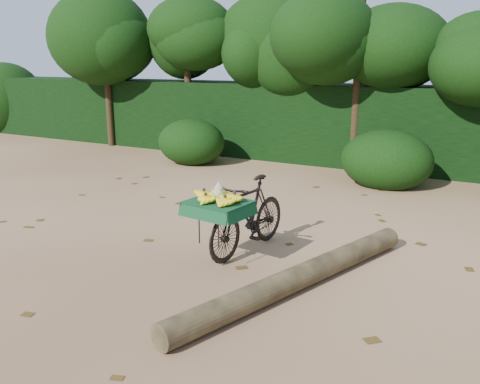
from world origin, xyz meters
The scene contains 7 objects.
ground centered at (0.00, 0.00, 0.00)m, with size 80.00×80.00×0.00m, color tan.
vendor_bicycle centered at (0.88, -0.04, 0.48)m, with size 0.73×1.71×0.95m.
fallen_log centered at (1.87, -0.69, 0.13)m, with size 0.26×0.26×3.56m, color brown.
hedge_backdrop centered at (0.00, 6.30, 0.90)m, with size 26.00×1.80×1.80m, color black.
tree_row centered at (-0.65, 5.50, 2.00)m, with size 14.50×2.00×4.00m, color black, non-canonical shape.
bush_clumps centered at (0.50, 4.30, 0.45)m, with size 8.80×1.70×0.90m, color black, non-canonical shape.
leaf_litter centered at (0.00, 0.65, 0.01)m, with size 7.00×7.30×0.01m, color #4C3714, non-canonical shape.
Camera 1 is at (3.77, -5.29, 2.32)m, focal length 38.00 mm.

